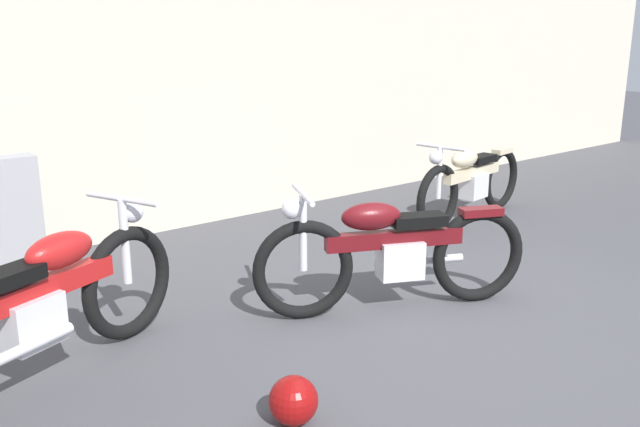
{
  "coord_description": "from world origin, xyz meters",
  "views": [
    {
      "loc": [
        -3.47,
        -2.56,
        2.01
      ],
      "look_at": [
        -0.04,
        1.63,
        0.55
      ],
      "focal_mm": 37.97,
      "sensor_mm": 36.0,
      "label": 1
    }
  ],
  "objects_px": {
    "helmet": "(293,401)",
    "motorcycle_cream": "(471,181)",
    "motorcycle_maroon": "(392,251)",
    "motorcycle_red": "(41,306)"
  },
  "relations": [
    {
      "from": "motorcycle_red",
      "to": "motorcycle_cream",
      "type": "height_order",
      "value": "motorcycle_red"
    },
    {
      "from": "helmet",
      "to": "motorcycle_maroon",
      "type": "xyz_separation_m",
      "value": [
        1.48,
        0.76,
        0.32
      ]
    },
    {
      "from": "helmet",
      "to": "motorcycle_red",
      "type": "xyz_separation_m",
      "value": [
        -0.85,
        1.3,
        0.34
      ]
    },
    {
      "from": "motorcycle_maroon",
      "to": "helmet",
      "type": "bearing_deg",
      "value": 52.49
    },
    {
      "from": "motorcycle_cream",
      "to": "motorcycle_red",
      "type": "bearing_deg",
      "value": 0.39
    },
    {
      "from": "motorcycle_maroon",
      "to": "motorcycle_red",
      "type": "distance_m",
      "value": 2.39
    },
    {
      "from": "helmet",
      "to": "motorcycle_maroon",
      "type": "distance_m",
      "value": 1.7
    },
    {
      "from": "helmet",
      "to": "motorcycle_cream",
      "type": "height_order",
      "value": "motorcycle_cream"
    },
    {
      "from": "motorcycle_maroon",
      "to": "motorcycle_red",
      "type": "height_order",
      "value": "motorcycle_red"
    },
    {
      "from": "helmet",
      "to": "motorcycle_red",
      "type": "relative_size",
      "value": 0.13
    }
  ]
}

